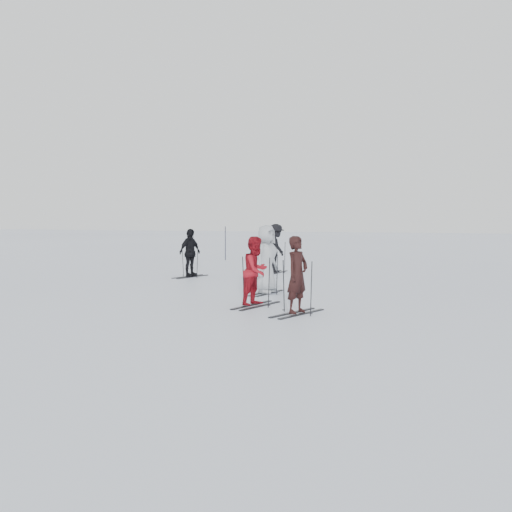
# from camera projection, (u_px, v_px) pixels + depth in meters

# --- Properties ---
(ground) EXTENTS (120.00, 120.00, 0.00)m
(ground) POSITION_uv_depth(u_px,v_px,m) (246.00, 291.00, 17.18)
(ground) COLOR silver
(ground) RESTS_ON ground
(skier_near_dark) EXTENTS (0.65, 0.77, 1.79)m
(skier_near_dark) POSITION_uv_depth(u_px,v_px,m) (297.00, 276.00, 13.20)
(skier_near_dark) COLOR black
(skier_near_dark) RESTS_ON ground
(skier_red) EXTENTS (0.88, 1.00, 1.73)m
(skier_red) POSITION_uv_depth(u_px,v_px,m) (256.00, 272.00, 14.36)
(skier_red) COLOR maroon
(skier_red) RESTS_ON ground
(skier_grey) EXTENTS (0.82, 1.08, 1.98)m
(skier_grey) POSITION_uv_depth(u_px,v_px,m) (266.00, 260.00, 16.67)
(skier_grey) COLOR #9BA0A4
(skier_grey) RESTS_ON ground
(skier_uphill_left) EXTENTS (0.76, 1.12, 1.76)m
(skier_uphill_left) POSITION_uv_depth(u_px,v_px,m) (190.00, 253.00, 21.10)
(skier_uphill_left) COLOR black
(skier_uphill_left) RESTS_ON ground
(skier_uphill_far) EXTENTS (0.87, 1.32, 1.92)m
(skier_uphill_far) POSITION_uv_depth(u_px,v_px,m) (276.00, 249.00, 22.62)
(skier_uphill_far) COLOR black
(skier_uphill_far) RESTS_ON ground
(skis_near_dark) EXTENTS (1.99, 1.55, 1.29)m
(skis_near_dark) POSITION_uv_depth(u_px,v_px,m) (297.00, 286.00, 13.22)
(skis_near_dark) COLOR black
(skis_near_dark) RESTS_ON ground
(skis_red) EXTENTS (1.97, 1.43, 1.29)m
(skis_red) POSITION_uv_depth(u_px,v_px,m) (256.00, 281.00, 14.37)
(skis_red) COLOR black
(skis_red) RESTS_ON ground
(skis_grey) EXTENTS (1.78, 1.19, 1.19)m
(skis_grey) POSITION_uv_depth(u_px,v_px,m) (266.00, 273.00, 16.70)
(skis_grey) COLOR black
(skis_grey) RESTS_ON ground
(skis_uphill_left) EXTENTS (1.87, 1.39, 1.21)m
(skis_uphill_left) POSITION_uv_depth(u_px,v_px,m) (190.00, 261.00, 21.12)
(skis_uphill_left) COLOR black
(skis_uphill_left) RESTS_ON ground
(skis_uphill_far) EXTENTS (1.85, 1.15, 1.27)m
(skis_uphill_far) POSITION_uv_depth(u_px,v_px,m) (276.00, 257.00, 22.64)
(skis_uphill_far) COLOR black
(skis_uphill_far) RESTS_ON ground
(piste_marker) EXTENTS (0.04, 0.04, 1.71)m
(piste_marker) POSITION_uv_depth(u_px,v_px,m) (225.00, 243.00, 28.93)
(piste_marker) COLOR black
(piste_marker) RESTS_ON ground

